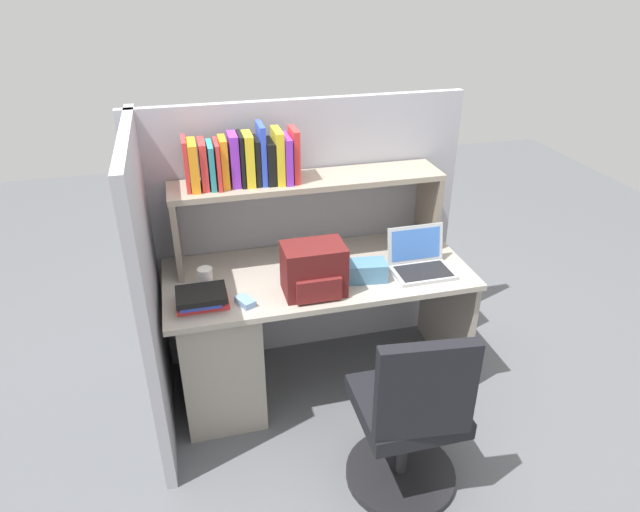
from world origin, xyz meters
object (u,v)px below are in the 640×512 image
laptop (420,262)px  backpack (314,270)px  paper_cup (205,277)px  computer_mouse (245,302)px  office_chair (409,424)px  tissue_box (365,271)px

laptop → backpack: bearing=-172.8°
laptop → paper_cup: 1.11m
laptop → backpack: (-0.59, -0.08, 0.07)m
computer_mouse → office_chair: bearing=-70.1°
paper_cup → backpack: bearing=-21.0°
tissue_box → computer_mouse: bearing=-164.7°
laptop → computer_mouse: 0.94m
computer_mouse → tissue_box: (0.63, 0.08, 0.03)m
computer_mouse → paper_cup: bearing=101.6°
laptop → tissue_box: laptop is taller
tissue_box → office_chair: (-0.01, -0.70, -0.39)m
backpack → tissue_box: backpack is taller
paper_cup → office_chair: (0.78, -0.84, -0.38)m
laptop → office_chair: 0.88m
computer_mouse → paper_cup: (-0.17, 0.23, 0.03)m
paper_cup → tissue_box: 0.81m
laptop → backpack: size_ratio=1.04×
computer_mouse → office_chair: office_chair is taller
tissue_box → backpack: bearing=-161.1°
backpack → paper_cup: backpack is taller
computer_mouse → paper_cup: 0.28m
computer_mouse → tissue_box: bearing=-17.6°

